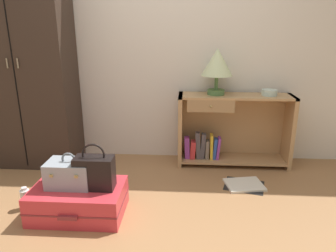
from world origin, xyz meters
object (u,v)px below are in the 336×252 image
(bottle, at_px, (26,199))
(bookshelf, at_px, (229,130))
(bowl, at_px, (269,93))
(table_lamp, at_px, (217,64))
(wardrobe, at_px, (25,61))
(suitcase_large, at_px, (79,200))
(train_case, at_px, (70,173))
(handbag, at_px, (95,172))
(open_book_on_floor, at_px, (244,185))

(bottle, bearing_deg, bookshelf, 30.52)
(bookshelf, distance_m, bowl, 0.55)
(table_lamp, distance_m, bottle, 2.07)
(wardrobe, bearing_deg, bowl, 1.57)
(wardrobe, distance_m, bottle, 1.39)
(suitcase_large, xyz_separation_m, bottle, (-0.45, 0.04, -0.03))
(bookshelf, height_order, train_case, bookshelf)
(wardrobe, xyz_separation_m, train_case, (0.72, -0.93, -0.74))
(bowl, xyz_separation_m, bottle, (-2.07, -0.98, -0.68))
(table_lamp, distance_m, train_case, 1.70)
(bowl, xyz_separation_m, suitcase_large, (-1.62, -1.03, -0.65))
(table_lamp, xyz_separation_m, handbag, (-0.96, -1.04, -0.69))
(suitcase_large, bearing_deg, open_book_on_floor, 21.60)
(wardrobe, distance_m, open_book_on_floor, 2.42)
(wardrobe, xyz_separation_m, open_book_on_floor, (2.13, -0.42, -1.06))
(bottle, bearing_deg, table_lamp, 32.75)
(train_case, bearing_deg, bookshelf, 37.77)
(wardrobe, xyz_separation_m, bookshelf, (2.03, 0.08, -0.70))
(table_lamp, distance_m, handbag, 1.57)
(wardrobe, xyz_separation_m, suitcase_large, (0.78, -0.96, -0.95))
(train_case, height_order, bottle, train_case)
(wardrobe, relative_size, bottle, 11.41)
(bowl, relative_size, handbag, 0.43)
(bookshelf, xyz_separation_m, bottle, (-1.70, -1.00, -0.28))
(handbag, height_order, open_book_on_floor, handbag)
(bowl, bearing_deg, table_lamp, 178.82)
(handbag, height_order, bottle, handbag)
(train_case, bearing_deg, handbag, -7.44)
(bottle, bearing_deg, wardrobe, 109.97)
(table_lamp, xyz_separation_m, train_case, (-1.16, -1.01, -0.71))
(wardrobe, xyz_separation_m, bottle, (0.33, -0.92, -0.98))
(open_book_on_floor, bearing_deg, handbag, -156.18)
(bowl, height_order, handbag, bowl)
(wardrobe, relative_size, train_case, 6.43)
(table_lamp, xyz_separation_m, suitcase_large, (-1.10, -1.04, -0.93))
(bookshelf, xyz_separation_m, suitcase_large, (-1.25, -1.04, -0.25))
(bookshelf, xyz_separation_m, bowl, (0.37, -0.02, 0.40))
(suitcase_large, xyz_separation_m, open_book_on_floor, (1.35, 0.53, -0.11))
(bowl, bearing_deg, train_case, -149.31)
(table_lamp, distance_m, bowl, 0.59)
(suitcase_large, bearing_deg, bookshelf, 39.81)
(wardrobe, xyz_separation_m, bowl, (2.40, 0.07, -0.30))
(open_book_on_floor, bearing_deg, bowl, 61.01)
(wardrobe, height_order, bottle, wardrobe)
(bookshelf, height_order, table_lamp, table_lamp)
(wardrobe, relative_size, bookshelf, 1.87)
(table_lamp, bearing_deg, open_book_on_floor, -63.40)
(wardrobe, distance_m, bookshelf, 2.15)
(handbag, bearing_deg, bottle, 176.04)
(handbag, xyz_separation_m, bottle, (-0.59, 0.04, -0.27))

